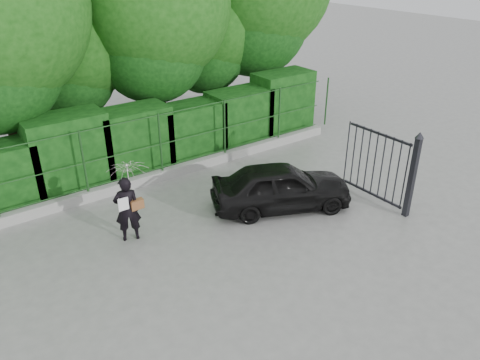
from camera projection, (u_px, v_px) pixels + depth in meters
ground at (238, 254)px, 10.87m from camera, size 80.00×80.00×0.00m
kerb at (151, 178)px, 14.06m from camera, size 14.00×0.25×0.30m
fence at (155, 144)px, 13.70m from camera, size 14.13×0.06×1.80m
hedge at (135, 140)px, 14.39m from camera, size 14.20×1.20×2.29m
trees at (126, 8)px, 14.98m from camera, size 17.10×6.15×8.08m
gate at (397, 169)px, 12.23m from camera, size 0.22×2.33×2.36m
woman at (128, 190)px, 10.93m from camera, size 0.97×0.96×1.97m
car at (281, 186)px, 12.53m from camera, size 4.03×2.91×1.27m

